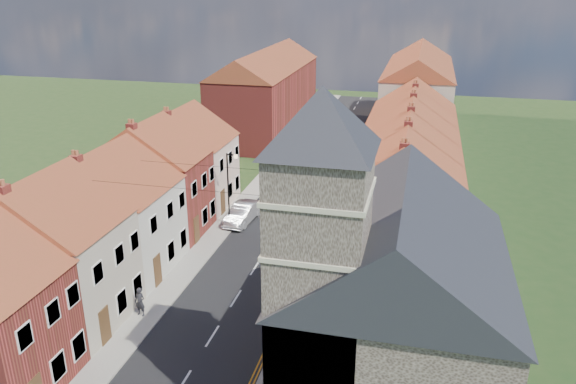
% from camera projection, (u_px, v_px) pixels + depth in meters
% --- Properties ---
extents(road, '(7.00, 90.00, 0.02)m').
position_uv_depth(road, '(304.00, 188.00, 52.69)').
color(road, black).
rests_on(road, ground).
extents(pavement_left, '(1.80, 90.00, 0.12)m').
position_uv_depth(pavement_left, '(260.00, 184.00, 53.65)').
color(pavement_left, '#A9A59A').
rests_on(pavement_left, ground).
extents(pavement_right, '(1.80, 90.00, 0.12)m').
position_uv_depth(pavement_right, '(351.00, 192.00, 51.69)').
color(pavement_right, '#A9A59A').
rests_on(pavement_right, ground).
extents(church, '(11.25, 14.25, 15.20)m').
position_uv_depth(church, '(387.00, 288.00, 24.30)').
color(church, '#322923').
rests_on(church, ground).
extents(cottage_r_tudor, '(8.30, 5.20, 9.00)m').
position_uv_depth(cottage_r_tudor, '(396.00, 230.00, 33.33)').
color(cottage_r_tudor, '#A8A28E').
rests_on(cottage_r_tudor, ground).
extents(cottage_r_white_near, '(8.30, 6.00, 9.00)m').
position_uv_depth(cottage_r_white_near, '(401.00, 198.00, 38.22)').
color(cottage_r_white_near, '#B7B7AD').
rests_on(cottage_r_white_near, ground).
extents(cottage_r_cream_mid, '(8.30, 5.20, 9.00)m').
position_uv_depth(cottage_r_cream_mid, '(405.00, 173.00, 43.12)').
color(cottage_r_cream_mid, '#A8A28E').
rests_on(cottage_r_cream_mid, ground).
extents(cottage_r_pink, '(8.30, 6.00, 9.00)m').
position_uv_depth(cottage_r_pink, '(408.00, 153.00, 48.02)').
color(cottage_r_pink, '#A8A28E').
rests_on(cottage_r_pink, ground).
extents(cottage_r_white_far, '(8.30, 5.20, 9.00)m').
position_uv_depth(cottage_r_white_far, '(411.00, 137.00, 52.92)').
color(cottage_r_white_far, '#B7B7AD').
rests_on(cottage_r_white_far, ground).
extents(cottage_r_cream_far, '(8.30, 6.00, 9.00)m').
position_uv_depth(cottage_r_cream_far, '(413.00, 124.00, 57.83)').
color(cottage_r_cream_far, '#A8A28E').
rests_on(cottage_r_cream_far, ground).
extents(cottage_l_cream, '(8.30, 6.30, 9.10)m').
position_uv_depth(cottage_l_cream, '(47.00, 248.00, 30.96)').
color(cottage_l_cream, '#A8A28E').
rests_on(cottage_l_cream, ground).
extents(cottage_l_white, '(8.30, 6.90, 8.80)m').
position_uv_depth(cottage_l_white, '(109.00, 208.00, 36.82)').
color(cottage_l_white, '#B7B7AD').
rests_on(cottage_l_white, ground).
extents(cottage_l_brick_mid, '(8.30, 5.70, 9.10)m').
position_uv_depth(cottage_l_brick_mid, '(151.00, 176.00, 42.30)').
color(cottage_l_brick_mid, maroon).
rests_on(cottage_l_brick_mid, ground).
extents(cottage_l_pink, '(8.30, 6.30, 8.80)m').
position_uv_depth(cottage_l_pink, '(183.00, 156.00, 47.62)').
color(cottage_l_pink, beige).
rests_on(cottage_l_pink, ground).
extents(block_right_far, '(8.30, 24.20, 10.50)m').
position_uv_depth(block_right_far, '(418.00, 89.00, 71.43)').
color(block_right_far, '#A8A28E').
rests_on(block_right_far, ground).
extents(block_left_far, '(8.30, 24.20, 10.50)m').
position_uv_depth(block_left_far, '(267.00, 90.00, 71.03)').
color(block_left_far, maroon).
rests_on(block_left_far, ground).
extents(lamppost, '(0.88, 0.15, 6.00)m').
position_uv_depth(lamppost, '(229.00, 185.00, 43.20)').
color(lamppost, black).
rests_on(lamppost, pavement_left).
extents(car_mid, '(2.09, 4.78, 1.53)m').
position_uv_depth(car_mid, '(243.00, 213.00, 45.22)').
color(car_mid, '#989A9F').
rests_on(car_mid, ground).
extents(car_far, '(2.69, 4.58, 1.25)m').
position_uv_depth(car_far, '(294.00, 159.00, 59.13)').
color(car_far, navy).
rests_on(car_far, ground).
extents(car_distant, '(2.70, 4.17, 1.07)m').
position_uv_depth(car_distant, '(321.00, 121.00, 75.65)').
color(car_distant, '#A9ABB1').
rests_on(car_distant, ground).
extents(pedestrian_left, '(0.69, 0.50, 1.75)m').
position_uv_depth(pedestrian_left, '(140.00, 302.00, 32.35)').
color(pedestrian_left, black).
rests_on(pedestrian_left, pavement_left).
extents(pedestrian_right, '(0.81, 0.65, 1.56)m').
position_uv_depth(pedestrian_right, '(314.00, 305.00, 32.24)').
color(pedestrian_right, '#292320').
rests_on(pedestrian_right, pavement_right).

